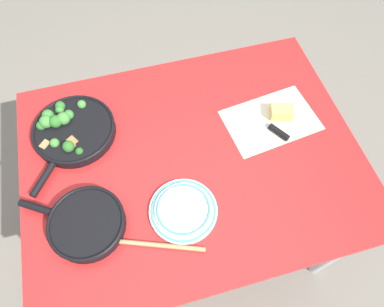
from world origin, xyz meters
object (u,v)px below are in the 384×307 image
object	(u,v)px
cheese_block	(282,112)
dinner_plate_stack	(183,210)
skillet_broccoli	(71,130)
skillet_eggs	(86,223)
grater_knife	(271,127)
wooden_spoon	(126,242)

from	to	relation	value
cheese_block	dinner_plate_stack	world-z (taller)	cheese_block
skillet_broccoli	skillet_eggs	bearing A→B (deg)	36.86
dinner_plate_stack	grater_knife	bearing A→B (deg)	29.77
cheese_block	dinner_plate_stack	bearing A→B (deg)	-149.09
skillet_broccoli	skillet_eggs	xyz separation A→B (m)	(0.01, -0.37, -0.00)
skillet_broccoli	dinner_plate_stack	size ratio (longest dim) A/B	1.70
wooden_spoon	cheese_block	xyz separation A→B (m)	(0.65, 0.33, 0.01)
grater_knife	cheese_block	distance (m)	0.08
grater_knife	skillet_broccoli	bearing A→B (deg)	44.47
wooden_spoon	grater_knife	size ratio (longest dim) A/B	1.93
skillet_broccoli	grater_knife	size ratio (longest dim) A/B	1.90
skillet_broccoli	cheese_block	size ratio (longest dim) A/B	4.00
skillet_broccoli	skillet_eggs	size ratio (longest dim) A/B	1.17
skillet_eggs	grater_knife	world-z (taller)	skillet_eggs
skillet_broccoli	wooden_spoon	world-z (taller)	skillet_broccoli
wooden_spoon	dinner_plate_stack	distance (m)	0.20
grater_knife	cheese_block	size ratio (longest dim) A/B	2.11
cheese_block	grater_knife	bearing A→B (deg)	-141.96
wooden_spoon	grater_knife	distance (m)	0.66
cheese_block	dinner_plate_stack	size ratio (longest dim) A/B	0.43
wooden_spoon	dinner_plate_stack	size ratio (longest dim) A/B	1.73
dinner_plate_stack	skillet_broccoli	bearing A→B (deg)	128.40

